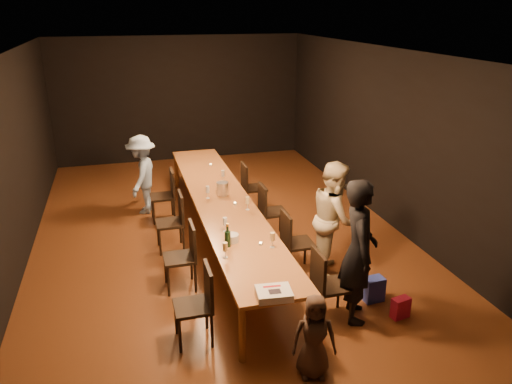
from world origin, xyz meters
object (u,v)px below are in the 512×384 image
object	(u,v)px
chair_left_1	(179,257)
chair_right_2	(273,211)
woman_birthday	(359,251)
birthday_cake	(274,293)
champagne_bottle	(228,235)
ice_bucket	(222,189)
table	(223,203)
chair_right_3	(254,187)
chair_left_2	(170,222)
plate_stack	(232,238)
chair_right_0	(332,285)
chair_left_0	(193,306)
chair_left_3	(162,196)
woman_tan	(334,218)
man_blue	(142,175)
chair_right_1	(298,242)
child	(314,337)

from	to	relation	value
chair_left_1	chair_right_2	bearing A→B (deg)	-54.78
woman_birthday	birthday_cake	xyz separation A→B (m)	(-1.20, -0.46, -0.11)
champagne_bottle	ice_bucket	bearing A→B (deg)	80.27
table	chair_left_1	bearing A→B (deg)	-125.31
chair_right_3	chair_left_2	world-z (taller)	same
plate_stack	champagne_bottle	bearing A→B (deg)	-123.73
chair_right_0	chair_left_0	distance (m)	1.70
chair_left_3	woman_birthday	world-z (taller)	woman_birthday
woman_tan	chair_left_0	bearing A→B (deg)	135.71
chair_left_1	ice_bucket	size ratio (longest dim) A/B	4.33
woman_tan	chair_right_0	bearing A→B (deg)	174.80
chair_left_0	chair_left_1	size ratio (longest dim) A/B	1.00
chair_left_0	ice_bucket	xyz separation A→B (m)	(0.90, 2.63, 0.39)
woman_tan	man_blue	size ratio (longest dim) A/B	1.13
chair_left_1	ice_bucket	world-z (taller)	ice_bucket
table	chair_right_3	bearing A→B (deg)	54.69
chair_left_1	woman_tan	size ratio (longest dim) A/B	0.56
chair_right_3	chair_left_2	xyz separation A→B (m)	(-1.70, -1.20, 0.00)
chair_right_1	birthday_cake	distance (m)	1.95
chair_left_1	woman_birthday	size ratio (longest dim) A/B	0.51
table	chair_right_1	size ratio (longest dim) A/B	6.45
woman_birthday	chair_right_0	bearing A→B (deg)	98.34
chair_left_3	woman_birthday	xyz separation A→B (m)	(2.00, -3.64, 0.44)
chair_left_2	child	size ratio (longest dim) A/B	0.99
table	chair_left_0	xyz separation A→B (m)	(-0.85, -2.40, -0.24)
table	chair_left_3	world-z (taller)	chair_left_3
chair_right_0	chair_left_2	world-z (taller)	same
chair_right_1	woman_tan	xyz separation A→B (m)	(0.50, -0.09, 0.36)
table	chair_right_2	bearing A→B (deg)	0.00
chair_left_2	man_blue	bearing A→B (deg)	10.18
chair_right_1	woman_tan	world-z (taller)	woman_tan
chair_left_0	woman_tan	bearing A→B (deg)	-63.25
table	plate_stack	distance (m)	1.50
chair_right_0	woman_tan	bearing A→B (deg)	155.85
chair_right_0	ice_bucket	size ratio (longest dim) A/B	4.33
table	chair_right_1	bearing A→B (deg)	-54.69
woman_tan	plate_stack	xyz separation A→B (m)	(-1.53, -0.20, -0.03)
plate_stack	chair_right_2	bearing A→B (deg)	55.22
chair_left_3	chair_right_3	bearing A→B (deg)	-90.00
chair_right_3	chair_left_3	size ratio (longest dim) A/B	1.00
woman_birthday	woman_tan	bearing A→B (deg)	7.02
chair_right_3	birthday_cake	distance (m)	4.21
chair_left_2	woman_birthday	xyz separation A→B (m)	(2.00, -2.44, 0.44)
chair_left_0	birthday_cake	xyz separation A→B (m)	(0.80, -0.50, 0.33)
chair_right_1	woman_tan	size ratio (longest dim) A/B	0.56
woman_birthday	plate_stack	size ratio (longest dim) A/B	9.97
child	chair_left_1	bearing A→B (deg)	132.08
chair_left_1	woman_tan	bearing A→B (deg)	-92.42
birthday_cake	woman_tan	bearing A→B (deg)	54.86
chair_right_1	woman_birthday	size ratio (longest dim) A/B	0.51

